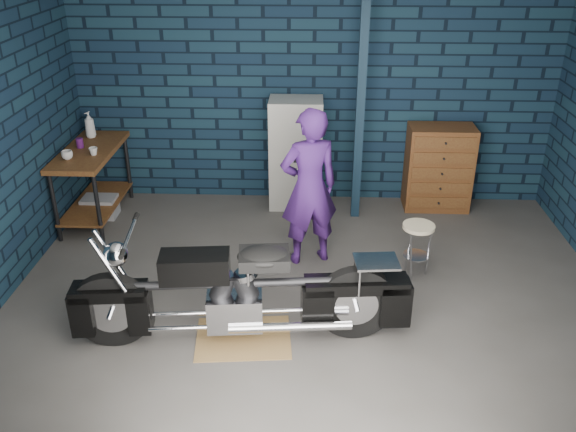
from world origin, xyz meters
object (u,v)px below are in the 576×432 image
person (309,188)px  locker (296,154)px  shop_stool (416,251)px  workbench (94,184)px  motorcycle (241,287)px  storage_bin (100,207)px  tool_chest (439,168)px

person → locker: bearing=-101.9°
person → locker: 1.43m
locker → shop_stool: (1.31, -1.70, -0.41)m
workbench → motorcycle: size_ratio=0.56×
motorcycle → shop_stool: 2.06m
person → storage_bin: (-2.63, 0.97, -0.73)m
locker → storage_bin: bearing=-169.8°
person → storage_bin: 2.90m
storage_bin → shop_stool: bearing=-18.6°
shop_stool → storage_bin: bearing=161.4°
workbench → locker: 2.53m
storage_bin → motorcycle: bearing=-49.4°
workbench → locker: locker is taller
motorcycle → storage_bin: motorcycle is taller
tool_chest → shop_stool: bearing=-106.6°
person → storage_bin: person is taller
person → locker: (-0.18, 1.41, -0.16)m
motorcycle → locker: size_ratio=1.78×
tool_chest → motorcycle: bearing=-127.7°
person → tool_chest: (1.63, 1.41, -0.32)m
workbench → locker: size_ratio=0.99×
locker → shop_stool: locker is taller
motorcycle → tool_chest: size_ratio=2.32×
motorcycle → storage_bin: size_ratio=6.07×
motorcycle → tool_chest: 3.60m
storage_bin → shop_stool: 3.96m
shop_stool → locker: bearing=127.5°
motorcycle → person: bearing=63.3°
person → tool_chest: person is taller
workbench → person: (2.65, -0.93, 0.41)m
workbench → motorcycle: motorcycle is taller
workbench → tool_chest: tool_chest is taller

